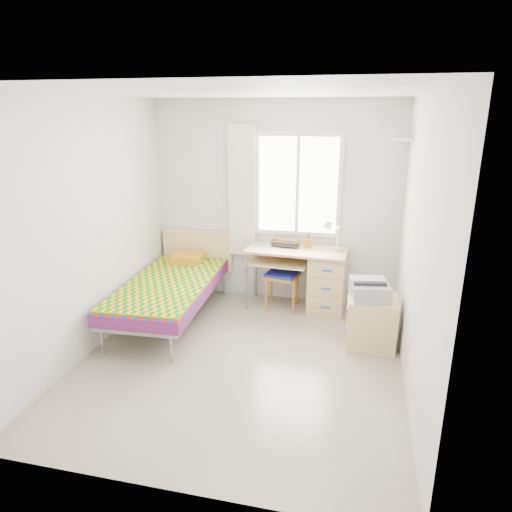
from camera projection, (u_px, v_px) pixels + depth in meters
The scene contains 17 objects.
floor at pixel (241, 360), 4.69m from camera, with size 3.50×3.50×0.00m, color #BCAD93.
ceiling at pixel (238, 92), 3.91m from camera, with size 3.50×3.50×0.00m, color white.
wall_back at pixel (275, 203), 5.92m from camera, with size 3.20×3.20×0.00m, color silver.
wall_left at pixel (88, 229), 4.64m from camera, with size 3.50×3.50×0.00m, color silver.
wall_right at pixel (418, 249), 3.96m from camera, with size 3.50×3.50×0.00m, color silver.
window at pixel (298, 185), 5.76m from camera, with size 1.10×0.04×1.30m.
curtain at pixel (242, 192), 5.90m from camera, with size 0.35×0.05×1.70m, color #EDE8C4.
floating_shelf at pixel (402, 139), 5.02m from camera, with size 0.20×0.32×0.03m, color white.
bed at pixel (172, 285), 5.52m from camera, with size 1.04×2.09×0.89m.
desk at pixel (322, 278), 5.78m from camera, with size 1.29×0.65×0.79m.
chair at pixel (284, 269), 5.84m from camera, with size 0.46×0.46×0.90m.
cabinet at pixel (371, 322), 4.91m from camera, with size 0.52×0.47×0.56m.
printer at pixel (369, 289), 4.81m from camera, with size 0.44×0.49×0.19m.
laptop at pixel (284, 247), 5.79m from camera, with size 0.36×0.23×0.03m, color black.
pen_cup at pixel (308, 243), 5.81m from camera, with size 0.08×0.08×0.10m, color orange.
task_lamp at pixel (332, 233), 5.53m from camera, with size 0.22×0.32×0.40m.
book at pixel (283, 262), 5.86m from camera, with size 0.18×0.24×0.02m, color gray.
Camera 1 is at (1.08, -4.01, 2.44)m, focal length 32.00 mm.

